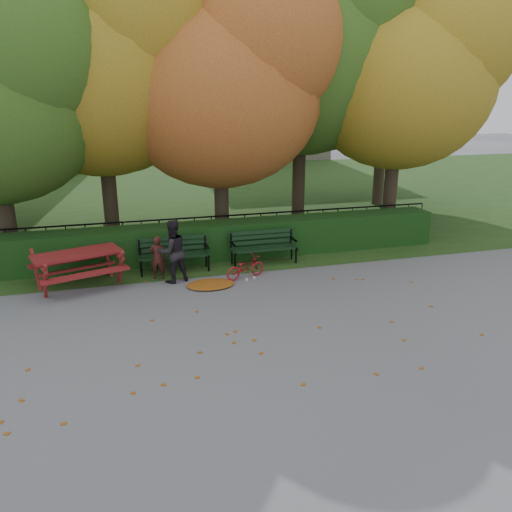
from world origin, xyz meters
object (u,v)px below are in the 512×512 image
object	(u,v)px
tree_c	(232,78)
picnic_table	(77,260)
adult	(172,251)
bench_left	(174,252)
bench_right	(263,244)
tree_e	(413,71)
bicycle	(245,267)
tree_g	(398,69)
tree_b	(111,56)
child	(158,258)
tree_d	(317,42)

from	to	relation	value
tree_c	picnic_table	size ratio (longest dim) A/B	3.38
picnic_table	adult	size ratio (longest dim) A/B	1.54
bench_left	bench_right	size ratio (longest dim) A/B	1.00
tree_e	bicycle	distance (m)	8.42
bench_right	bicycle	bearing A→B (deg)	-126.46
tree_g	tree_b	bearing A→B (deg)	-164.37
tree_c	child	xyz separation A→B (m)	(-2.58, -2.76, -4.27)
tree_b	tree_g	distance (m)	11.19
tree_b	bench_right	world-z (taller)	tree_b
child	bench_right	bearing A→B (deg)	-156.93
tree_e	adult	world-z (taller)	tree_e
tree_g	child	distance (m)	12.96
tree_c	bicycle	xyz separation A→B (m)	(-0.50, -3.29, -4.54)
tree_c	picnic_table	world-z (taller)	tree_c
tree_g	tree_c	bearing A→B (deg)	-153.13
tree_b	tree_e	world-z (taller)	tree_b
bench_left	picnic_table	world-z (taller)	picnic_table
child	tree_g	bearing A→B (deg)	-133.85
tree_d	bench_right	size ratio (longest dim) A/B	5.32
bench_right	adult	xyz separation A→B (m)	(-2.51, -0.80, 0.25)
tree_d	bench_left	bearing A→B (deg)	-145.74
bicycle	bench_right	bearing A→B (deg)	-55.50
tree_c	bicycle	world-z (taller)	tree_c
tree_c	tree_d	size ratio (longest dim) A/B	0.84
child	bicycle	size ratio (longest dim) A/B	1.02
bench_right	child	world-z (taller)	child
tree_b	picnic_table	distance (m)	6.04
tree_c	tree_e	world-z (taller)	tree_e
bench_right	bench_left	bearing A→B (deg)	180.00
tree_b	adult	size ratio (longest dim) A/B	5.71
adult	bicycle	bearing A→B (deg)	154.66
tree_g	picnic_table	xyz separation A→B (m)	(-11.94, -6.56, -4.72)
tree_c	child	size ratio (longest dim) A/B	7.27
tree_b	adult	xyz separation A→B (m)	(1.03, -3.85, -4.63)
tree_d	adult	world-z (taller)	tree_d
bench_left	tree_d	bearing A→B (deg)	34.26
picnic_table	child	size ratio (longest dim) A/B	2.15
tree_g	bench_right	distance (m)	10.61
tree_d	bench_left	xyz separation A→B (m)	(-5.18, -3.53, -5.46)
bench_right	child	size ratio (longest dim) A/B	1.64
tree_d	tree_g	world-z (taller)	tree_d
tree_d	tree_b	bearing A→B (deg)	-175.62
bench_right	tree_d	bearing A→B (deg)	51.77
child	adult	xyz separation A→B (m)	(0.33, -0.30, 0.22)
child	bicycle	world-z (taller)	child
tree_d	adult	bearing A→B (deg)	-140.72
bench_left	bicycle	xyz separation A→B (m)	(1.64, -1.03, -0.24)
tree_d	adult	xyz separation A→B (m)	(-5.29, -4.33, -5.21)
bench_right	bicycle	distance (m)	1.30
tree_e	bicycle	xyz separation A→B (m)	(-6.19, -3.10, -4.80)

